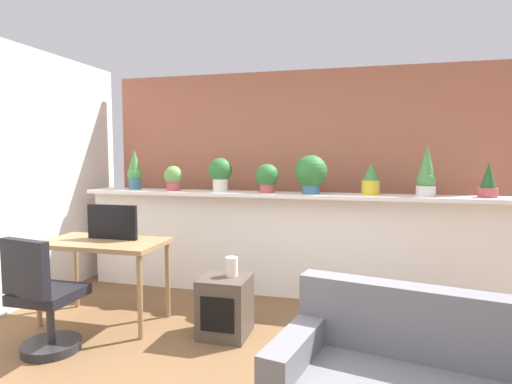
# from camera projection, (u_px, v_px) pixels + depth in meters

# --- Properties ---
(divider_wall) EXTENTS (4.60, 0.16, 1.08)m
(divider_wall) POSITION_uv_depth(u_px,v_px,m) (288.00, 246.00, 4.52)
(divider_wall) COLOR white
(divider_wall) RESTS_ON ground
(plant_shelf) EXTENTS (4.60, 0.39, 0.04)m
(plant_shelf) POSITION_uv_depth(u_px,v_px,m) (288.00, 195.00, 4.44)
(plant_shelf) COLOR white
(plant_shelf) RESTS_ON divider_wall
(brick_wall_behind) EXTENTS (4.60, 0.10, 2.50)m
(brick_wall_behind) POSITION_uv_depth(u_px,v_px,m) (297.00, 177.00, 5.04)
(brick_wall_behind) COLOR #AD664C
(brick_wall_behind) RESTS_ON ground
(potted_plant_0) EXTENTS (0.17, 0.17, 0.47)m
(potted_plant_0) POSITION_uv_depth(u_px,v_px,m) (135.00, 170.00, 4.89)
(potted_plant_0) COLOR #386B84
(potted_plant_0) RESTS_ON plant_shelf
(potted_plant_1) EXTENTS (0.21, 0.21, 0.28)m
(potted_plant_1) POSITION_uv_depth(u_px,v_px,m) (173.00, 177.00, 4.72)
(potted_plant_1) COLOR #B7474C
(potted_plant_1) RESTS_ON plant_shelf
(potted_plant_2) EXTENTS (0.26, 0.26, 0.37)m
(potted_plant_2) POSITION_uv_depth(u_px,v_px,m) (220.00, 173.00, 4.63)
(potted_plant_2) COLOR silver
(potted_plant_2) RESTS_ON plant_shelf
(potted_plant_3) EXTENTS (0.25, 0.25, 0.31)m
(potted_plant_3) POSITION_uv_depth(u_px,v_px,m) (267.00, 177.00, 4.45)
(potted_plant_3) COLOR #B7474C
(potted_plant_3) RESTS_ON plant_shelf
(potted_plant_4) EXTENTS (0.34, 0.34, 0.40)m
(potted_plant_4) POSITION_uv_depth(u_px,v_px,m) (311.00, 173.00, 4.33)
(potted_plant_4) COLOR #386B84
(potted_plant_4) RESTS_ON plant_shelf
(potted_plant_5) EXTENTS (0.18, 0.18, 0.32)m
(potted_plant_5) POSITION_uv_depth(u_px,v_px,m) (371.00, 180.00, 4.23)
(potted_plant_5) COLOR gold
(potted_plant_5) RESTS_ON plant_shelf
(potted_plant_6) EXTENTS (0.18, 0.18, 0.50)m
(potted_plant_6) POSITION_uv_depth(u_px,v_px,m) (426.00, 174.00, 4.08)
(potted_plant_6) COLOR silver
(potted_plant_6) RESTS_ON plant_shelf
(potted_plant_7) EXTENTS (0.18, 0.18, 0.33)m
(potted_plant_7) POSITION_uv_depth(u_px,v_px,m) (488.00, 182.00, 3.97)
(potted_plant_7) COLOR #B7474C
(potted_plant_7) RESTS_ON plant_shelf
(desk) EXTENTS (1.10, 0.60, 0.75)m
(desk) POSITION_uv_depth(u_px,v_px,m) (104.00, 250.00, 3.80)
(desk) COLOR #99754C
(desk) RESTS_ON ground
(tv_monitor) EXTENTS (0.49, 0.04, 0.32)m
(tv_monitor) POSITION_uv_depth(u_px,v_px,m) (112.00, 222.00, 3.85)
(tv_monitor) COLOR black
(tv_monitor) RESTS_ON desk
(office_chair) EXTENTS (0.48, 0.48, 0.91)m
(office_chair) POSITION_uv_depth(u_px,v_px,m) (43.00, 304.00, 3.20)
(office_chair) COLOR #262628
(office_chair) RESTS_ON ground
(side_cube_shelf) EXTENTS (0.40, 0.41, 0.50)m
(side_cube_shelf) POSITION_uv_depth(u_px,v_px,m) (225.00, 306.00, 3.54)
(side_cube_shelf) COLOR #4C4238
(side_cube_shelf) RESTS_ON ground
(vase_on_shelf) EXTENTS (0.11, 0.11, 0.16)m
(vase_on_shelf) POSITION_uv_depth(u_px,v_px,m) (232.00, 267.00, 3.55)
(vase_on_shelf) COLOR silver
(vase_on_shelf) RESTS_ON side_cube_shelf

